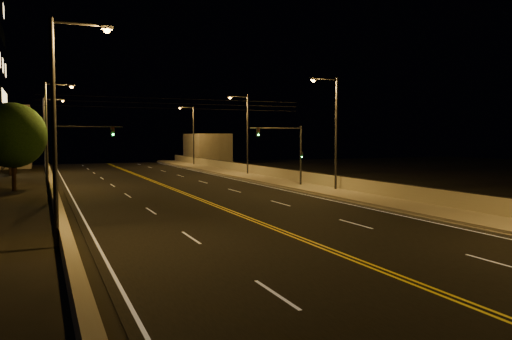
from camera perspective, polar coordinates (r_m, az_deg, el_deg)
name	(u,v)px	position (r m, az deg, el deg)	size (l,w,h in m)	color
ground	(432,290)	(16.34, 19.49, -12.85)	(160.00, 160.00, 0.00)	black
road	(217,206)	(33.52, -4.51, -4.13)	(18.00, 120.00, 0.02)	black
sidewalk	(352,196)	(38.36, 10.96, -2.98)	(3.60, 120.00, 0.30)	gray
curb	(331,199)	(37.35, 8.58, -3.25)	(0.14, 120.00, 0.15)	gray
parapet_wall	(371,187)	(39.24, 12.96, -1.90)	(0.30, 120.00, 1.00)	#A7A18B
jersey_barrier	(58,209)	(31.71, -21.72, -4.11)	(0.45, 120.00, 0.82)	#A7A18B
distant_building_right	(207,148)	(89.16, -5.62, 2.47)	(6.00, 10.00, 5.21)	gray
distant_building_left	(2,137)	(83.44, -27.07, 3.38)	(8.00, 8.00, 9.28)	gray
parapet_rail	(371,180)	(39.19, 12.97, -1.13)	(0.06, 0.06, 120.00)	black
lane_markings	(217,206)	(33.46, -4.47, -4.13)	(17.32, 116.00, 0.00)	silver
streetlight_1	(333,127)	(41.77, 8.85, 4.89)	(2.55, 0.28, 9.49)	#2D2D33
streetlight_2	(245,130)	(58.95, -1.21, 4.60)	(2.55, 0.28, 9.49)	#2D2D33
streetlight_3	(192,132)	(80.33, -7.33, 4.35)	(2.55, 0.28, 9.49)	#2D2D33
streetlight_4	(61,117)	(22.34, -21.43, 5.68)	(2.55, 0.28, 9.49)	#2D2D33
streetlight_5	(50,128)	(48.43, -22.52, 4.49)	(2.55, 0.28, 9.49)	#2D2D33
streetlight_6	(47,130)	(67.58, -22.79, 4.20)	(2.55, 0.28, 9.49)	#2D2D33
traffic_signal_right	(291,148)	(44.99, 3.97, 2.47)	(5.11, 0.31, 5.62)	#2D2D33
traffic_signal_left	(69,151)	(40.01, -20.56, 2.08)	(5.11, 0.31, 5.62)	#2D2D33
overhead_wires	(179,104)	(42.40, -8.76, 7.50)	(22.00, 0.03, 0.83)	black
tree_0	(13,135)	(47.49, -26.06, 3.58)	(5.58, 5.58, 7.57)	black
tree_2	(9,142)	(66.93, -26.35, 2.88)	(4.71, 4.71, 6.39)	black
tree_3	(14,136)	(69.91, -25.89, 3.53)	(5.59, 5.59, 7.57)	black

